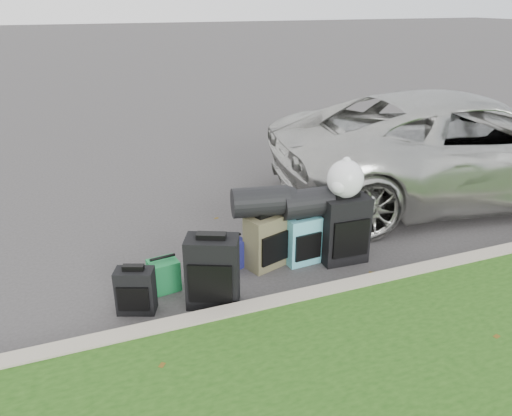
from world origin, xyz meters
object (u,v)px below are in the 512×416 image
object	(u,v)px
tote_navy	(231,254)
suitcase_large_black_right	(344,229)
suv	(463,146)
tote_green	(164,275)
suitcase_olive	(266,241)
suitcase_teal	(303,240)
suitcase_small_black	(136,291)
suitcase_large_black_left	(213,272)

from	to	relation	value
tote_navy	suitcase_large_black_right	bearing A→B (deg)	-36.35
suv	tote_green	xyz separation A→B (m)	(-4.56, -1.00, -0.59)
suitcase_olive	tote_green	size ratio (longest dim) A/B	1.84
suv	suitcase_teal	xyz separation A→B (m)	(-3.03, -0.99, -0.49)
suv	suitcase_small_black	world-z (taller)	suv
tote_navy	suitcase_large_black_left	bearing A→B (deg)	-144.49
suitcase_small_black	suitcase_large_black_right	xyz separation A→B (m)	(2.29, 0.16, 0.16)
suitcase_teal	tote_green	xyz separation A→B (m)	(-1.54, -0.01, -0.11)
suv	suitcase_teal	size ratio (longest dim) A/B	10.08
suitcase_large_black_right	tote_navy	size ratio (longest dim) A/B	2.41
suv	suitcase_small_black	distance (m)	5.07
suitcase_teal	tote_navy	distance (m)	0.79
suitcase_teal	suitcase_small_black	bearing A→B (deg)	-175.60
suitcase_large_black_right	suv	bearing A→B (deg)	26.16
suitcase_large_black_left	suitcase_teal	bearing A→B (deg)	45.16
suitcase_small_black	suitcase_large_black_left	world-z (taller)	suitcase_large_black_left
suitcase_large_black_left	tote_navy	xyz separation A→B (m)	(0.39, 0.61, -0.19)
suitcase_olive	suitcase_large_black_right	distance (m)	0.87
suitcase_small_black	tote_green	bearing A→B (deg)	63.26
suitcase_large_black_right	tote_navy	bearing A→B (deg)	168.66
suitcase_teal	suitcase_large_black_right	distance (m)	0.47
suv	suitcase_large_black_right	xyz separation A→B (m)	(-2.59, -1.12, -0.38)
tote_navy	suv	bearing A→B (deg)	-10.09
suitcase_olive	tote_navy	world-z (taller)	suitcase_olive
suv	tote_green	bearing A→B (deg)	112.24
suitcase_small_black	suitcase_teal	distance (m)	1.88
suitcase_large_black_left	suitcase_teal	world-z (taller)	suitcase_large_black_left
suitcase_olive	tote_green	distance (m)	1.14
suv	suitcase_large_black_right	size ratio (longest dim) A/B	7.21
suitcase_teal	suitcase_large_black_right	size ratio (longest dim) A/B	0.72
suitcase_olive	tote_navy	xyz separation A→B (m)	(-0.36, 0.11, -0.14)
tote_green	tote_navy	size ratio (longest dim) A/B	1.03
tote_green	tote_navy	world-z (taller)	tote_green
suitcase_small_black	suitcase_large_black_left	bearing A→B (deg)	9.94
suitcase_small_black	suitcase_olive	distance (m)	1.49
suitcase_small_black	tote_navy	size ratio (longest dim) A/B	1.40
suitcase_small_black	tote_green	world-z (taller)	suitcase_small_black
suitcase_olive	suitcase_teal	size ratio (longest dim) A/B	1.10
tote_navy	suitcase_small_black	bearing A→B (deg)	-178.87
suitcase_large_black_left	suitcase_olive	bearing A→B (deg)	58.47
suv	suitcase_teal	bearing A→B (deg)	118.05
suitcase_small_black	tote_green	xyz separation A→B (m)	(0.32, 0.28, -0.06)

